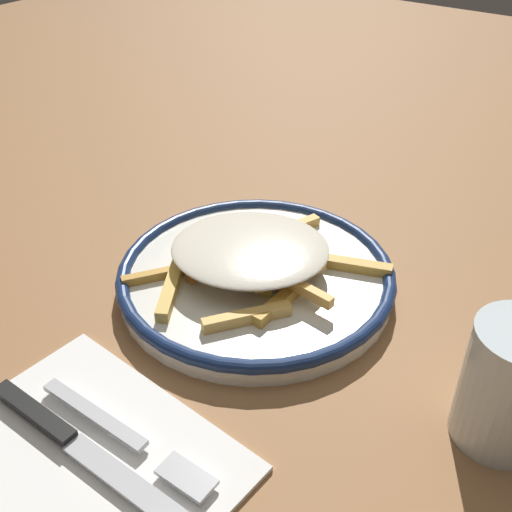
{
  "coord_description": "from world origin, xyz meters",
  "views": [
    {
      "loc": [
        0.41,
        0.3,
        0.4
      ],
      "look_at": [
        0.0,
        0.0,
        0.04
      ],
      "focal_mm": 42.91,
      "sensor_mm": 36.0,
      "label": 1
    }
  ],
  "objects_px": {
    "napkin": "(86,457)",
    "water_glass": "(510,385)",
    "fries_heap": "(251,255)",
    "knife": "(68,438)",
    "fork": "(123,434)",
    "plate": "(256,276)"
  },
  "relations": [
    {
      "from": "plate",
      "to": "knife",
      "type": "relative_size",
      "value": 1.37
    },
    {
      "from": "fries_heap",
      "to": "napkin",
      "type": "bearing_deg",
      "value": 5.7
    },
    {
      "from": "plate",
      "to": "fork",
      "type": "height_order",
      "value": "plate"
    },
    {
      "from": "fries_heap",
      "to": "water_glass",
      "type": "bearing_deg",
      "value": 81.66
    },
    {
      "from": "fries_heap",
      "to": "fork",
      "type": "relative_size",
      "value": 1.36
    },
    {
      "from": "plate",
      "to": "water_glass",
      "type": "bearing_deg",
      "value": 81.02
    },
    {
      "from": "knife",
      "to": "fork",
      "type": "bearing_deg",
      "value": 131.67
    },
    {
      "from": "plate",
      "to": "fries_heap",
      "type": "distance_m",
      "value": 0.03
    },
    {
      "from": "fries_heap",
      "to": "fork",
      "type": "height_order",
      "value": "fries_heap"
    },
    {
      "from": "fries_heap",
      "to": "fork",
      "type": "distance_m",
      "value": 0.22
    },
    {
      "from": "napkin",
      "to": "water_glass",
      "type": "distance_m",
      "value": 0.32
    },
    {
      "from": "plate",
      "to": "knife",
      "type": "xyz_separation_m",
      "value": [
        0.25,
        0.0,
        -0.0
      ]
    },
    {
      "from": "fork",
      "to": "napkin",
      "type": "bearing_deg",
      "value": -23.59
    },
    {
      "from": "fork",
      "to": "knife",
      "type": "xyz_separation_m",
      "value": [
        0.03,
        -0.03,
        0.0
      ]
    },
    {
      "from": "napkin",
      "to": "knife",
      "type": "xyz_separation_m",
      "value": [
        -0.0,
        -0.02,
        0.01
      ]
    },
    {
      "from": "fork",
      "to": "water_glass",
      "type": "height_order",
      "value": "water_glass"
    },
    {
      "from": "fork",
      "to": "water_glass",
      "type": "relative_size",
      "value": 1.66
    },
    {
      "from": "fries_heap",
      "to": "knife",
      "type": "height_order",
      "value": "fries_heap"
    },
    {
      "from": "plate",
      "to": "fork",
      "type": "relative_size",
      "value": 1.63
    },
    {
      "from": "fork",
      "to": "knife",
      "type": "distance_m",
      "value": 0.04
    },
    {
      "from": "fries_heap",
      "to": "water_glass",
      "type": "height_order",
      "value": "water_glass"
    },
    {
      "from": "napkin",
      "to": "knife",
      "type": "relative_size",
      "value": 1.09
    }
  ]
}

